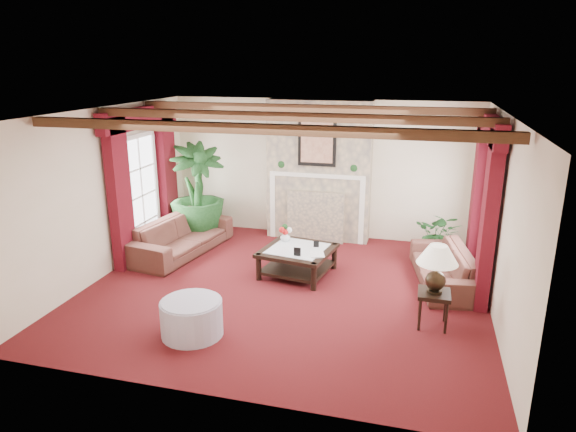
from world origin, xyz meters
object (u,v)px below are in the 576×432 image
(coffee_table, at_px, (297,261))
(side_table, at_px, (433,309))
(sofa_left, at_px, (182,230))
(sofa_right, at_px, (444,260))
(ottoman, at_px, (192,318))
(potted_palm, at_px, (198,212))

(coffee_table, bearing_deg, side_table, -20.25)
(sofa_left, distance_m, sofa_right, 4.60)
(side_table, xyz_separation_m, ottoman, (-2.99, -1.02, -0.01))
(side_table, bearing_deg, ottoman, -161.12)
(sofa_left, bearing_deg, side_table, -100.90)
(sofa_left, relative_size, coffee_table, 2.10)
(side_table, bearing_deg, potted_palm, 150.73)
(coffee_table, height_order, ottoman, ottoman)
(coffee_table, bearing_deg, potted_palm, 160.83)
(coffee_table, bearing_deg, ottoman, -100.91)
(sofa_left, height_order, ottoman, sofa_left)
(coffee_table, xyz_separation_m, side_table, (2.15, -1.23, 0.02))
(side_table, bearing_deg, coffee_table, 150.17)
(sofa_left, bearing_deg, coffee_table, -91.01)
(sofa_right, distance_m, coffee_table, 2.33)
(side_table, height_order, ottoman, side_table)
(coffee_table, bearing_deg, sofa_left, 178.92)
(side_table, bearing_deg, sofa_right, 83.69)
(sofa_right, distance_m, ottoman, 4.03)
(potted_palm, xyz_separation_m, side_table, (4.47, -2.51, -0.28))
(sofa_right, height_order, potted_palm, potted_palm)
(sofa_left, height_order, coffee_table, sofa_left)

